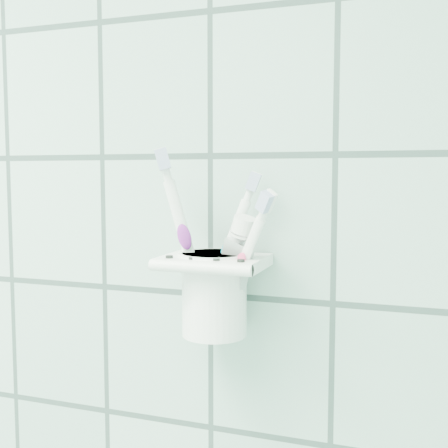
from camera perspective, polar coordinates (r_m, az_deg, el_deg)
name	(u,v)px	position (r m, az deg, el deg)	size (l,w,h in m)	color
holder_bracket	(215,263)	(0.67, -0.97, -3.97)	(0.12, 0.10, 0.04)	white
cup	(214,291)	(0.68, -0.98, -6.79)	(0.09, 0.09, 0.10)	white
toothbrush_pink	(208,235)	(0.68, -1.59, -1.10)	(0.06, 0.04, 0.22)	white
toothbrush_blue	(198,245)	(0.68, -2.62, -2.11)	(0.07, 0.03, 0.20)	white
toothbrush_orange	(218,244)	(0.69, -0.64, -2.03)	(0.09, 0.07, 0.19)	white
toothpaste_tube	(221,260)	(0.68, -0.26, -3.71)	(0.07, 0.04, 0.15)	silver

